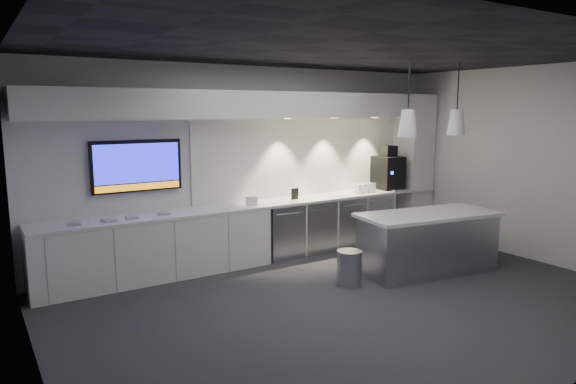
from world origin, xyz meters
TOP-DOWN VIEW (x-y plane):
  - floor at (0.00, 0.00)m, footprint 7.00×7.00m
  - ceiling at (0.00, 0.00)m, footprint 7.00×7.00m
  - wall_back at (0.00, 2.50)m, footprint 7.00×0.00m
  - wall_front at (0.00, -2.50)m, footprint 7.00×0.00m
  - wall_left at (-3.50, 0.00)m, footprint 0.00×7.00m
  - wall_right at (3.50, 0.00)m, footprint 0.00×7.00m
  - back_counter at (0.00, 2.17)m, footprint 6.80×0.65m
  - left_base_cabinets at (-1.75, 2.17)m, footprint 3.30×0.63m
  - fridge_unit_a at (0.25, 2.17)m, footprint 0.60×0.61m
  - fridge_unit_b at (0.88, 2.17)m, footprint 0.60×0.61m
  - fridge_unit_c at (1.51, 2.17)m, footprint 0.60×0.61m
  - fridge_unit_d at (2.14, 2.17)m, footprint 0.60×0.61m
  - backsplash at (1.20, 2.48)m, footprint 4.60×0.03m
  - soffit at (0.00, 2.20)m, footprint 6.90×0.60m
  - column at (3.20, 2.20)m, footprint 0.55×0.55m
  - wall_tv at (-1.90, 2.45)m, footprint 1.25×0.07m
  - island at (1.65, 0.36)m, footprint 2.15×1.17m
  - bin at (0.32, 0.50)m, footprint 0.40×0.40m
  - coffee_machine at (2.58, 2.20)m, footprint 0.46×0.63m
  - sign_black at (0.53, 2.17)m, footprint 0.14×0.04m
  - sign_white at (-0.31, 2.06)m, footprint 0.18×0.07m
  - cup_cluster at (1.93, 2.09)m, footprint 0.40×0.19m
  - tray_a at (-2.81, 2.11)m, footprint 0.19×0.19m
  - tray_b at (-2.40, 2.09)m, footprint 0.18×0.18m
  - tray_c at (-2.09, 2.12)m, footprint 0.18×0.18m
  - tray_d at (-1.64, 2.14)m, footprint 0.19×0.19m
  - pendant_left at (1.16, 0.36)m, footprint 0.26×0.26m
  - pendant_right at (2.14, 0.36)m, footprint 0.26×0.26m

SIDE VIEW (x-z plane):
  - floor at x=0.00m, z-range 0.00..0.00m
  - bin at x=0.32m, z-range 0.00..0.47m
  - fridge_unit_a at x=0.25m, z-range 0.00..0.85m
  - fridge_unit_b at x=0.88m, z-range 0.00..0.85m
  - fridge_unit_c at x=1.51m, z-range 0.00..0.85m
  - fridge_unit_d at x=2.14m, z-range 0.00..0.85m
  - left_base_cabinets at x=-1.75m, z-range 0.00..0.86m
  - island at x=1.65m, z-range 0.00..0.87m
  - back_counter at x=0.00m, z-range 0.86..0.90m
  - tray_a at x=-2.81m, z-range 0.90..0.92m
  - tray_b at x=-2.40m, z-range 0.90..0.92m
  - tray_c at x=-2.09m, z-range 0.90..0.92m
  - tray_d at x=-1.64m, z-range 0.90..0.92m
  - sign_white at x=-0.31m, z-range 0.90..1.04m
  - cup_cluster at x=1.93m, z-range 0.90..1.06m
  - sign_black at x=0.53m, z-range 0.90..1.08m
  - coffee_machine at x=2.58m, z-range 0.83..1.62m
  - column at x=3.20m, z-range 0.00..2.60m
  - wall_back at x=0.00m, z-range -2.00..5.00m
  - wall_front at x=0.00m, z-range -2.00..5.00m
  - wall_left at x=-3.50m, z-range -2.00..5.00m
  - wall_right at x=3.50m, z-range -2.00..5.00m
  - backsplash at x=1.20m, z-range 0.90..2.20m
  - wall_tv at x=-1.90m, z-range 1.20..1.92m
  - pendant_left at x=1.16m, z-range 1.62..2.69m
  - pendant_right at x=2.14m, z-range 1.62..2.69m
  - soffit at x=0.00m, z-range 2.20..2.60m
  - ceiling at x=0.00m, z-range 3.00..3.00m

